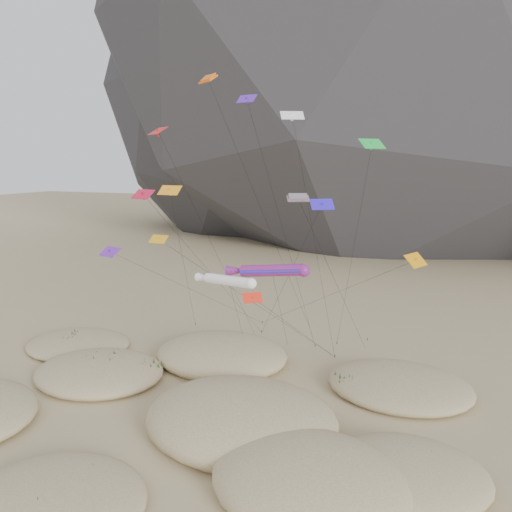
{
  "coord_description": "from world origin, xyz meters",
  "views": [
    {
      "loc": [
        18.82,
        -31.67,
        21.24
      ],
      "look_at": [
        1.84,
        12.0,
        12.29
      ],
      "focal_mm": 35.0,
      "sensor_mm": 36.0,
      "label": 1
    }
  ],
  "objects": [
    {
      "name": "ground",
      "position": [
        0.0,
        0.0,
        0.0
      ],
      "size": [
        500.0,
        500.0,
        0.0
      ],
      "primitive_type": "plane",
      "color": "#CCB789",
      "rests_on": "ground"
    },
    {
      "name": "rainbow_tube_kite",
      "position": [
        4.31,
        8.8,
        11.72
      ],
      "size": [
        7.87,
        13.56,
        12.6
      ],
      "color": "#FF1A2F",
      "rests_on": "ground"
    },
    {
      "name": "kite_stakes",
      "position": [
        1.57,
        23.78,
        0.15
      ],
      "size": [
        22.14,
        8.25,
        0.3
      ],
      "color": "#3F2D1E",
      "rests_on": "ground"
    },
    {
      "name": "dune_grass",
      "position": [
        -1.12,
        4.06,
        0.85
      ],
      "size": [
        41.77,
        30.64,
        1.44
      ],
      "color": "black",
      "rests_on": "ground"
    },
    {
      "name": "orange_parafoil",
      "position": [
        -3.86,
        14.27,
        28.62
      ],
      "size": [
        8.12,
        15.54,
        29.56
      ],
      "color": "orange",
      "rests_on": "ground"
    },
    {
      "name": "dunes",
      "position": [
        -0.49,
        3.18,
        0.73
      ],
      "size": [
        49.13,
        35.61,
        4.37
      ],
      "color": "#CCB789",
      "rests_on": "ground"
    },
    {
      "name": "white_tube_kite",
      "position": [
        1.08,
        6.75,
        11.0
      ],
      "size": [
        7.03,
        14.94,
        11.74
      ],
      "color": "white",
      "rests_on": "ground"
    },
    {
      "name": "delta_kites",
      "position": [
        0.22,
        9.88,
        17.78
      ],
      "size": [
        32.81,
        23.23,
        26.81
      ],
      "color": "#2F19DA",
      "rests_on": "ground"
    },
    {
      "name": "multi_parafoil",
      "position": [
        6.67,
        10.02,
        17.81
      ],
      "size": [
        5.29,
        14.71,
        18.51
      ],
      "color": "red",
      "rests_on": "ground"
    }
  ]
}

